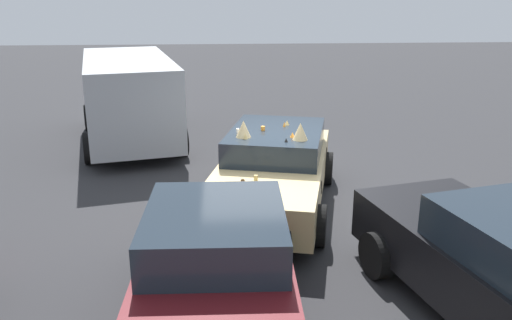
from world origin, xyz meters
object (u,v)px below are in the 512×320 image
object	(u,v)px
parked_van_near_right	(129,96)
parked_sedan_behind_left	(506,266)
parked_sedan_row_back_far	(216,272)
art_car_decorated	(273,168)

from	to	relation	value
parked_van_near_right	parked_sedan_behind_left	xyz separation A→B (m)	(-8.20, -5.54, -0.47)
parked_sedan_behind_left	parked_sedan_row_back_far	size ratio (longest dim) A/B	1.06
art_car_decorated	parked_sedan_behind_left	bearing A→B (deg)	45.31
parked_van_near_right	parked_sedan_row_back_far	size ratio (longest dim) A/B	1.31
art_car_decorated	parked_sedan_row_back_far	world-z (taller)	art_car_decorated
art_car_decorated	parked_van_near_right	xyz separation A→B (m)	(4.44, 3.23, 0.51)
parked_van_near_right	parked_sedan_row_back_far	bearing A→B (deg)	-177.53
parked_van_near_right	art_car_decorated	bearing A→B (deg)	-156.89
parked_van_near_right	parked_sedan_row_back_far	distance (m)	8.34
art_car_decorated	parked_sedan_row_back_far	bearing A→B (deg)	-2.17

